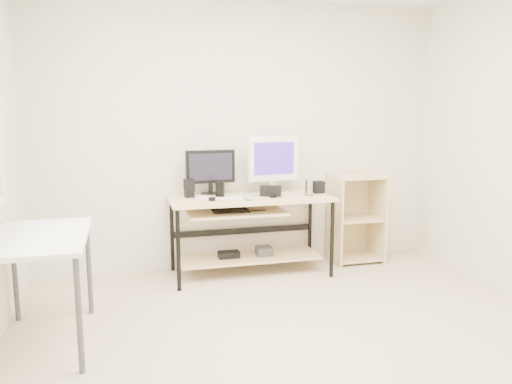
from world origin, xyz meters
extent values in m
cube|color=beige|center=(0.00, 0.00, -0.01)|extent=(4.00, 4.00, 0.01)
cube|color=silver|center=(0.00, 2.00, 1.30)|extent=(4.00, 0.01, 2.60)
cube|color=beige|center=(0.00, 1.66, 0.73)|extent=(1.50, 0.65, 0.03)
cube|color=beige|center=(-0.15, 1.60, 0.62)|extent=(0.90, 0.49, 0.02)
cube|color=beige|center=(0.00, 1.71, 0.15)|extent=(1.35, 0.46, 0.02)
cube|color=black|center=(-0.20, 1.60, 0.64)|extent=(0.33, 0.22, 0.01)
cylinder|color=black|center=(0.05, 1.55, 0.64)|extent=(0.14, 0.01, 0.01)
cube|color=#3E3E41|center=(0.15, 1.71, 0.20)|extent=(0.15, 0.15, 0.08)
cube|color=black|center=(-0.20, 1.71, 0.19)|extent=(0.20, 0.12, 0.06)
cylinder|color=black|center=(-0.71, 1.37, 0.36)|extent=(0.04, 0.04, 0.72)
cylinder|color=black|center=(-0.71, 1.94, 0.36)|extent=(0.04, 0.04, 0.72)
cylinder|color=black|center=(0.71, 1.37, 0.36)|extent=(0.04, 0.04, 0.72)
cylinder|color=black|center=(0.71, 1.94, 0.36)|extent=(0.04, 0.04, 0.72)
cube|color=white|center=(-1.68, 0.60, 0.73)|extent=(0.60, 1.00, 0.03)
cylinder|color=#3E3E41|center=(-1.94, 1.06, 0.36)|extent=(0.04, 0.04, 0.72)
cylinder|color=#3E3E41|center=(-1.42, 0.14, 0.36)|extent=(0.04, 0.04, 0.72)
cylinder|color=#3E3E41|center=(-1.42, 1.06, 0.36)|extent=(0.04, 0.04, 0.72)
cube|color=beige|center=(0.91, 1.78, 0.45)|extent=(0.02, 0.40, 0.90)
cube|color=beige|center=(1.39, 1.78, 0.45)|extent=(0.02, 0.40, 0.90)
cube|color=beige|center=(1.15, 1.97, 0.45)|extent=(0.50, 0.02, 0.90)
cube|color=beige|center=(1.15, 1.78, 0.04)|extent=(0.46, 0.38, 0.02)
cube|color=beige|center=(1.15, 1.78, 0.45)|extent=(0.46, 0.38, 0.02)
cube|color=beige|center=(1.15, 1.78, 0.88)|extent=(0.46, 0.38, 0.02)
cylinder|color=black|center=(-0.34, 1.83, 0.76)|extent=(0.19, 0.19, 0.02)
cylinder|color=black|center=(-0.34, 1.83, 0.82)|extent=(0.04, 0.04, 0.10)
cube|color=black|center=(-0.34, 1.83, 1.02)|extent=(0.47, 0.07, 0.31)
cube|color=black|center=(-0.34, 1.80, 1.02)|extent=(0.40, 0.02, 0.25)
cube|color=silver|center=(0.27, 1.81, 0.76)|extent=(0.19, 0.17, 0.02)
cylinder|color=silver|center=(0.27, 1.81, 0.82)|extent=(0.05, 0.05, 0.10)
cube|color=white|center=(0.27, 1.81, 1.09)|extent=(0.52, 0.11, 0.44)
cube|color=#4627AC|center=(0.27, 1.78, 1.09)|extent=(0.44, 0.06, 0.35)
cube|color=white|center=(-0.29, 1.66, 0.76)|extent=(0.44, 0.26, 0.01)
ellipsoid|color=#A9A9AE|center=(-0.06, 1.49, 0.77)|extent=(0.09, 0.12, 0.04)
cube|color=black|center=(0.19, 1.63, 0.80)|extent=(0.21, 0.15, 0.10)
cube|color=black|center=(-0.56, 1.76, 0.78)|extent=(0.09, 0.09, 0.07)
cube|color=black|center=(-0.56, 1.76, 0.87)|extent=(0.10, 0.10, 0.10)
cube|color=black|center=(0.69, 1.68, 0.81)|extent=(0.10, 0.10, 0.12)
cube|color=black|center=(-0.29, 1.64, 0.83)|extent=(0.09, 0.08, 0.16)
cylinder|color=black|center=(-0.38, 1.54, 0.76)|extent=(0.07, 0.07, 0.03)
cube|color=black|center=(0.20, 1.58, 0.75)|extent=(0.10, 0.13, 0.01)
cylinder|color=olive|center=(0.55, 1.58, 0.75)|extent=(0.10, 0.10, 0.01)
cylinder|color=white|center=(0.55, 1.58, 0.83)|extent=(0.08, 0.08, 0.15)
camera|label=1|loc=(-1.12, -2.79, 1.55)|focal=35.00mm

